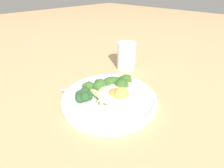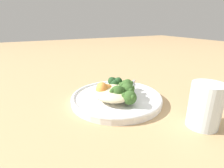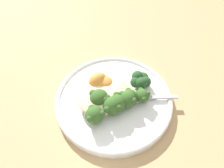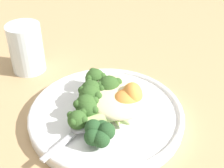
{
  "view_description": "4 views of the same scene",
  "coord_description": "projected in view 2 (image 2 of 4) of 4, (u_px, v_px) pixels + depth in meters",
  "views": [
    {
      "loc": [
        0.3,
        0.3,
        0.31
      ],
      "look_at": [
        -0.0,
        0.0,
        0.06
      ],
      "focal_mm": 28.0,
      "sensor_mm": 36.0,
      "label": 1
    },
    {
      "loc": [
        -0.42,
        0.24,
        0.23
      ],
      "look_at": [
        0.01,
        0.01,
        0.06
      ],
      "focal_mm": 28.0,
      "sensor_mm": 36.0,
      "label": 2
    },
    {
      "loc": [
        -0.24,
        -0.16,
        0.44
      ],
      "look_at": [
        0.03,
        0.02,
        0.04
      ],
      "focal_mm": 35.0,
      "sensor_mm": 36.0,
      "label": 3
    },
    {
      "loc": [
        0.41,
        -0.12,
        0.38
      ],
      "look_at": [
        -0.01,
        0.02,
        0.06
      ],
      "focal_mm": 50.0,
      "sensor_mm": 36.0,
      "label": 4
    }
  ],
  "objects": [
    {
      "name": "broccoli_stalk_3",
      "position": [
        123.0,
        90.0,
        0.53
      ],
      "size": [
        0.1,
        0.07,
        0.04
      ],
      "rotation": [
        0.0,
        0.0,
        3.69
      ],
      "color": "#ADC675",
      "rests_on": "plate"
    },
    {
      "name": "spoon",
      "position": [
        126.0,
        87.0,
        0.59
      ],
      "size": [
        0.08,
        0.1,
        0.01
      ],
      "rotation": [
        0.0,
        0.0,
        5.34
      ],
      "color": "#A3A3A8",
      "rests_on": "plate"
    },
    {
      "name": "sweet_potato_chunk_0",
      "position": [
        105.0,
        90.0,
        0.52
      ],
      "size": [
        0.05,
        0.06,
        0.04
      ],
      "primitive_type": "ellipsoid",
      "rotation": [
        0.0,
        0.0,
        1.72
      ],
      "color": "orange",
      "rests_on": "plate"
    },
    {
      "name": "plate",
      "position": [
        117.0,
        98.0,
        0.54
      ],
      "size": [
        0.28,
        0.28,
        0.02
      ],
      "color": "white",
      "rests_on": "ground_plane"
    },
    {
      "name": "quinoa_mound",
      "position": [
        112.0,
        93.0,
        0.51
      ],
      "size": [
        0.13,
        0.11,
        0.03
      ],
      "primitive_type": "ellipsoid",
      "color": "beige",
      "rests_on": "plate"
    },
    {
      "name": "sweet_potato_chunk_1",
      "position": [
        102.0,
        90.0,
        0.51
      ],
      "size": [
        0.05,
        0.05,
        0.05
      ],
      "primitive_type": "ellipsoid",
      "rotation": [
        0.0,
        0.0,
        2.84
      ],
      "color": "orange",
      "rests_on": "plate"
    },
    {
      "name": "kale_tuft",
      "position": [
        115.0,
        82.0,
        0.6
      ],
      "size": [
        0.05,
        0.05,
        0.03
      ],
      "color": "#234723",
      "rests_on": "plate"
    },
    {
      "name": "broccoli_stalk_4",
      "position": [
        124.0,
        87.0,
        0.54
      ],
      "size": [
        0.06,
        0.08,
        0.04
      ],
      "rotation": [
        0.0,
        0.0,
        4.12
      ],
      "color": "#ADC675",
      "rests_on": "plate"
    },
    {
      "name": "water_glass",
      "position": [
        205.0,
        106.0,
        0.4
      ],
      "size": [
        0.07,
        0.07,
        0.11
      ],
      "primitive_type": "cylinder",
      "color": "silver",
      "rests_on": "ground_plane"
    },
    {
      "name": "broccoli_stalk_5",
      "position": [
        122.0,
        87.0,
        0.55
      ],
      "size": [
        0.05,
        0.09,
        0.03
      ],
      "rotation": [
        0.0,
        0.0,
        4.3
      ],
      "color": "#ADC675",
      "rests_on": "plate"
    },
    {
      "name": "broccoli_stalk_1",
      "position": [
        126.0,
        96.0,
        0.48
      ],
      "size": [
        0.13,
        0.04,
        0.04
      ],
      "rotation": [
        0.0,
        0.0,
        3.22
      ],
      "color": "#ADC675",
      "rests_on": "plate"
    },
    {
      "name": "broccoli_stalk_6",
      "position": [
        123.0,
        85.0,
        0.57
      ],
      "size": [
        0.03,
        0.1,
        0.03
      ],
      "rotation": [
        0.0,
        0.0,
        4.69
      ],
      "color": "#ADC675",
      "rests_on": "plate"
    },
    {
      "name": "broccoli_stalk_0",
      "position": [
        117.0,
        93.0,
        0.5
      ],
      "size": [
        0.11,
        0.05,
        0.04
      ],
      "rotation": [
        0.0,
        0.0,
        3.03
      ],
      "color": "#ADC675",
      "rests_on": "plate"
    },
    {
      "name": "ground_plane",
      "position": [
        118.0,
        102.0,
        0.53
      ],
      "size": [
        4.0,
        4.0,
        0.0
      ],
      "primitive_type": "plane",
      "color": "tan"
    },
    {
      "name": "broccoli_stalk_2",
      "position": [
        126.0,
        91.0,
        0.51
      ],
      "size": [
        0.1,
        0.06,
        0.04
      ],
      "rotation": [
        0.0,
        0.0,
        3.52
      ],
      "color": "#ADC675",
      "rests_on": "plate"
    }
  ]
}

